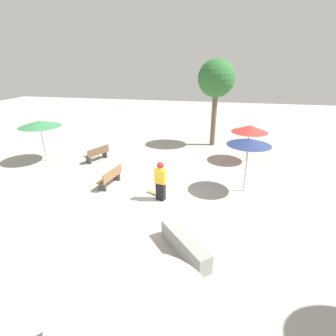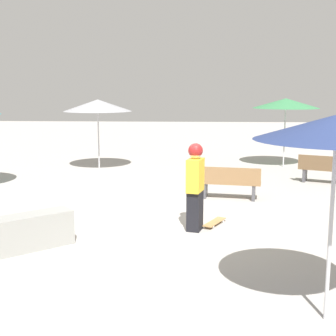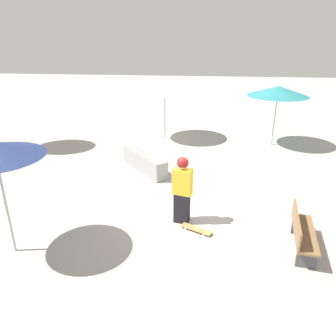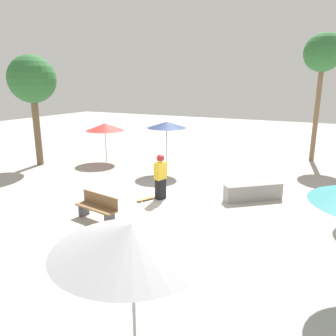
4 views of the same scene
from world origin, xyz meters
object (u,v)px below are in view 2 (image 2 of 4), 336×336
at_px(bench_near, 229,183).
at_px(bench_far, 326,170).
at_px(concrete_ledge, 9,236).
at_px(skater_main, 195,184).
at_px(shade_umbrella_green, 286,103).
at_px(shade_umbrella_grey, 98,105).
at_px(skateboard, 214,222).

distance_m(bench_near, bench_far, 3.72).
xyz_separation_m(concrete_ledge, bench_far, (6.37, -7.14, 0.11)).
relative_size(skater_main, shade_umbrella_green, 0.72).
bearing_deg(shade_umbrella_green, shade_umbrella_grey, 97.70).
xyz_separation_m(skater_main, shade_umbrella_grey, (6.98, 3.35, 1.28)).
bearing_deg(skateboard, shade_umbrella_green, 5.93).
xyz_separation_m(bench_near, shade_umbrella_grey, (4.28, 4.23, 1.81)).
relative_size(skateboard, bench_far, 0.49).
height_order(skateboard, shade_umbrella_grey, shade_umbrella_grey).
distance_m(skater_main, shade_umbrella_grey, 7.85).
bearing_deg(skateboard, bench_far, -11.57).
height_order(skater_main, concrete_ledge, skater_main).
bearing_deg(concrete_ledge, bench_far, -48.24).
relative_size(skater_main, shade_umbrella_grey, 0.72).
relative_size(concrete_ledge, shade_umbrella_green, 0.82).
height_order(concrete_ledge, shade_umbrella_grey, shade_umbrella_grey).
height_order(bench_near, shade_umbrella_grey, shade_umbrella_grey).
xyz_separation_m(concrete_ledge, bench_near, (4.22, -4.10, 0.11)).
relative_size(bench_near, bench_far, 1.00).
bearing_deg(shade_umbrella_green, skateboard, 159.37).
relative_size(skateboard, shade_umbrella_grey, 0.33).
bearing_deg(skater_main, bench_near, -2.78).
xyz_separation_m(skateboard, shade_umbrella_grey, (6.60, 3.76, 2.17)).
distance_m(bench_far, shade_umbrella_grey, 7.79).
xyz_separation_m(shade_umbrella_grey, shade_umbrella_green, (0.89, -6.58, 0.06)).
distance_m(skateboard, bench_far, 5.69).
xyz_separation_m(skater_main, skateboard, (0.38, -0.41, -0.89)).
bearing_deg(skater_main, skateboard, -31.83).
distance_m(skater_main, concrete_ledge, 3.61).
relative_size(skater_main, concrete_ledge, 0.87).
bearing_deg(concrete_ledge, skateboard, -62.34).
bearing_deg(concrete_ledge, bench_near, -44.15).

